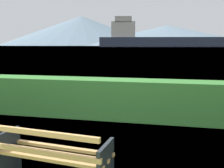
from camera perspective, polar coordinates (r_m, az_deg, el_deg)
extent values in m
plane|color=#6B8EA3|center=(312.82, 11.97, 8.23)|extent=(620.00, 620.00, 0.00)
cube|color=tan|center=(3.47, -14.58, -15.90)|extent=(1.57, 0.24, 0.04)
cube|color=tan|center=(3.61, -12.87, -14.78)|extent=(1.57, 0.24, 0.04)
cube|color=tan|center=(3.76, -11.30, -13.73)|extent=(1.57, 0.24, 0.04)
cube|color=tan|center=(3.36, -15.37, -14.49)|extent=(1.57, 0.22, 0.06)
cube|color=tan|center=(3.23, -16.02, -10.45)|extent=(1.57, 0.22, 0.06)
cube|color=#1E2328|center=(4.06, -22.29, -14.26)|extent=(0.11, 0.51, 0.68)
cube|color=#387A33|center=(6.62, -0.70, -3.24)|extent=(13.54, 0.76, 1.00)
cube|color=#2D384C|center=(231.02, 11.65, 9.15)|extent=(114.37, 34.31, 8.30)
cube|color=silver|center=(229.14, 2.54, 12.02)|extent=(22.48, 18.62, 13.27)
cube|color=beige|center=(229.80, 2.56, 14.19)|extent=(16.71, 19.43, 4.15)
cone|color=slate|center=(636.24, -6.84, 11.69)|extent=(381.27, 381.27, 70.10)
cone|color=slate|center=(549.77, 12.15, 10.52)|extent=(368.74, 368.74, 41.16)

